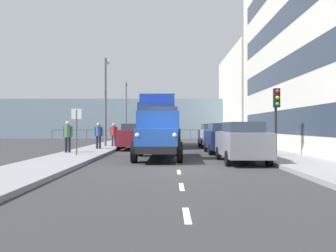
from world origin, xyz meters
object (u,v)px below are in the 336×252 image
(car_silver_kerbside_2, at_px, (212,135))
(traffic_light_near, at_px, (276,107))
(pedestrian_couple_a, at_px, (98,134))
(car_grey_kerbside_near, at_px, (242,142))
(car_navy_kerbside_1, at_px, (223,138))
(pedestrian_near_railing, at_px, (68,134))
(truck_vintage_blue, at_px, (158,134))
(lamp_post_promenade, at_px, (106,93))
(lamp_post_far, at_px, (126,105))
(pedestrian_in_dark_coat, at_px, (114,133))
(car_maroon_oppositeside_0, at_px, (134,136))
(street_sign, at_px, (77,123))
(lorry_cargo_blue, at_px, (158,119))

(car_silver_kerbside_2, distance_m, traffic_light_near, 8.85)
(pedestrian_couple_a, bearing_deg, car_silver_kerbside_2, -154.77)
(car_grey_kerbside_near, bearing_deg, car_navy_kerbside_1, -90.00)
(pedestrian_near_railing, bearing_deg, truck_vintage_blue, 153.99)
(pedestrian_couple_a, distance_m, lamp_post_promenade, 4.18)
(pedestrian_near_railing, relative_size, lamp_post_far, 0.27)
(pedestrian_in_dark_coat, bearing_deg, car_silver_kerbside_2, -171.75)
(car_maroon_oppositeside_0, distance_m, pedestrian_in_dark_coat, 1.87)
(truck_vintage_blue, xyz_separation_m, pedestrian_couple_a, (3.93, -5.50, -0.09))
(pedestrian_near_railing, bearing_deg, pedestrian_in_dark_coat, -105.08)
(car_grey_kerbside_near, xyz_separation_m, street_sign, (7.59, -2.07, 0.79))
(car_grey_kerbside_near, bearing_deg, pedestrian_in_dark_coat, -53.07)
(pedestrian_near_railing, bearing_deg, lamp_post_far, -91.93)
(street_sign, bearing_deg, lamp_post_promenade, -89.63)
(car_navy_kerbside_1, bearing_deg, car_maroon_oppositeside_0, -30.23)
(pedestrian_in_dark_coat, bearing_deg, lamp_post_far, -86.29)
(traffic_light_near, xyz_separation_m, street_sign, (9.64, -0.23, -0.79))
(car_silver_kerbside_2, height_order, lamp_post_far, lamp_post_far)
(car_maroon_oppositeside_0, bearing_deg, lamp_post_far, -80.64)
(car_grey_kerbside_near, bearing_deg, pedestrian_couple_a, -41.99)
(traffic_light_near, bearing_deg, lorry_cargo_blue, -58.18)
(pedestrian_near_railing, height_order, lamp_post_far, lamp_post_far)
(pedestrian_in_dark_coat, relative_size, street_sign, 0.72)
(car_grey_kerbside_near, distance_m, pedestrian_in_dark_coat, 11.63)
(lorry_cargo_blue, relative_size, pedestrian_in_dark_coat, 5.06)
(truck_vintage_blue, relative_size, car_maroon_oppositeside_0, 1.40)
(car_silver_kerbside_2, bearing_deg, lamp_post_far, -57.76)
(pedestrian_near_railing, xyz_separation_m, traffic_light_near, (-10.55, 1.82, 1.34))
(truck_vintage_blue, relative_size, lorry_cargo_blue, 0.69)
(car_grey_kerbside_near, xyz_separation_m, car_silver_kerbside_2, (-0.00, -10.31, -0.00))
(pedestrian_couple_a, relative_size, pedestrian_in_dark_coat, 0.99)
(traffic_light_near, bearing_deg, pedestrian_in_dark_coat, -39.53)
(car_maroon_oppositeside_0, distance_m, pedestrian_couple_a, 2.53)
(car_maroon_oppositeside_0, xyz_separation_m, pedestrian_near_railing, (3.04, 4.57, 0.24))
(car_maroon_oppositeside_0, bearing_deg, truck_vintage_blue, 105.04)
(truck_vintage_blue, distance_m, car_navy_kerbside_1, 5.23)
(car_silver_kerbside_2, xyz_separation_m, pedestrian_in_dark_coat, (6.99, 1.01, 0.21))
(lorry_cargo_blue, height_order, lamp_post_promenade, lamp_post_promenade)
(car_maroon_oppositeside_0, distance_m, street_sign, 6.57)
(pedestrian_near_railing, xyz_separation_m, lamp_post_promenade, (-0.86, -6.21, 2.76))
(pedestrian_couple_a, height_order, street_sign, street_sign)
(car_navy_kerbside_1, height_order, street_sign, street_sign)
(truck_vintage_blue, distance_m, street_sign, 4.11)
(street_sign, bearing_deg, lamp_post_far, -89.26)
(car_navy_kerbside_1, bearing_deg, pedestrian_near_railing, 9.28)
(truck_vintage_blue, relative_size, car_navy_kerbside_1, 1.37)
(car_silver_kerbside_2, xyz_separation_m, pedestrian_couple_a, (7.52, 3.54, 0.20))
(car_navy_kerbside_1, distance_m, lamp_post_far, 19.61)
(lorry_cargo_blue, distance_m, car_grey_kerbside_near, 12.28)
(car_navy_kerbside_1, relative_size, street_sign, 1.83)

